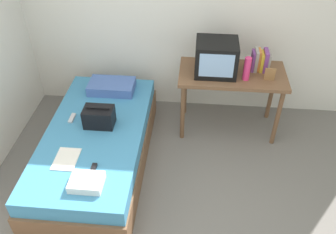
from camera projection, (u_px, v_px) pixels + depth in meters
name	position (u px, v px, depth m)	size (l,w,h in m)	color
ground_plane	(177.00, 231.00, 3.21)	(8.00, 8.00, 0.00)	slate
wall_back	(191.00, 6.00, 3.95)	(5.20, 0.10, 2.60)	silver
bed	(97.00, 147.00, 3.73)	(1.00, 2.00, 0.47)	brown
desk	(232.00, 80.00, 3.93)	(1.16, 0.60, 0.77)	brown
tv	(216.00, 57.00, 3.77)	(0.44, 0.39, 0.36)	black
water_bottle	(247.00, 69.00, 3.69)	(0.07, 0.07, 0.25)	#E53372
book_row	(261.00, 60.00, 3.85)	(0.19, 0.17, 0.23)	#7A3D89
picture_frame	(270.00, 74.00, 3.72)	(0.11, 0.02, 0.14)	olive
pillow	(112.00, 86.00, 4.10)	(0.52, 0.32, 0.11)	#4766AD
handbag	(99.00, 117.00, 3.59)	(0.30, 0.20, 0.22)	black
magazine	(66.00, 159.00, 3.26)	(0.21, 0.29, 0.01)	white
remote_dark	(93.00, 170.00, 3.15)	(0.04, 0.16, 0.02)	black
remote_silver	(72.00, 118.00, 3.72)	(0.04, 0.14, 0.02)	#B7B7BC
folded_towel	(87.00, 182.00, 3.00)	(0.28, 0.22, 0.07)	white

